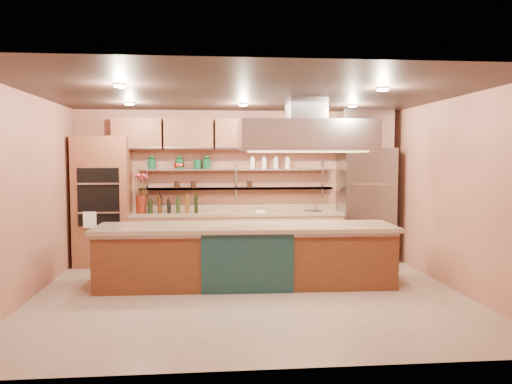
{
  "coord_description": "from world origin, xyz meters",
  "views": [
    {
      "loc": [
        -0.56,
        -6.89,
        1.93
      ],
      "look_at": [
        0.19,
        1.0,
        1.38
      ],
      "focal_mm": 35.0,
      "sensor_mm": 36.0,
      "label": 1
    }
  ],
  "objects": [
    {
      "name": "ceiling_downlights",
      "position": [
        0.0,
        0.2,
        2.77
      ],
      "size": [
        4.0,
        2.8,
        0.02
      ],
      "primitive_type": "cube",
      "color": "#FFE5A5",
      "rests_on": "ceiling"
    },
    {
      "name": "oil_bottle_cluster",
      "position": [
        -1.2,
        2.15,
        1.08
      ],
      "size": [
        0.97,
        0.62,
        0.3
      ],
      "primitive_type": "cube",
      "rotation": [
        0.0,
        0.0,
        0.41
      ],
      "color": "black",
      "rests_on": "back_counter"
    },
    {
      "name": "copper_kettle",
      "position": [
        -1.12,
        2.37,
        1.79
      ],
      "size": [
        0.19,
        0.19,
        0.14
      ],
      "primitive_type": "ellipsoid",
      "rotation": [
        0.0,
        0.0,
        0.08
      ],
      "color": "#C1492C",
      "rests_on": "wall_shelf_upper"
    },
    {
      "name": "wall_back",
      "position": [
        0.0,
        2.5,
        1.4
      ],
      "size": [
        6.0,
        0.04,
        2.8
      ],
      "primitive_type": "cube",
      "color": "#A8654F",
      "rests_on": "floor"
    },
    {
      "name": "upper_cabinets",
      "position": [
        0.0,
        2.32,
        2.35
      ],
      "size": [
        4.6,
        0.36,
        0.55
      ],
      "primitive_type": "cube",
      "color": "brown",
      "rests_on": "wall_back"
    },
    {
      "name": "oven_stack",
      "position": [
        -2.45,
        2.18,
        1.15
      ],
      "size": [
        0.95,
        0.64,
        2.3
      ],
      "primitive_type": "cube",
      "color": "brown",
      "rests_on": "floor"
    },
    {
      "name": "flower_vase",
      "position": [
        -1.78,
        2.15,
        1.09
      ],
      "size": [
        0.23,
        0.23,
        0.31
      ],
      "primitive_type": "cylinder",
      "rotation": [
        0.0,
        0.0,
        0.4
      ],
      "color": "#60190E",
      "rests_on": "back_counter"
    },
    {
      "name": "range_hood",
      "position": [
        0.89,
        0.52,
        2.25
      ],
      "size": [
        2.0,
        1.0,
        0.45
      ],
      "primitive_type": "cube",
      "color": "#A6A7AD",
      "rests_on": "ceiling"
    },
    {
      "name": "kitchen_scale",
      "position": [
        0.37,
        2.15,
        0.98
      ],
      "size": [
        0.19,
        0.16,
        0.1
      ],
      "primitive_type": "cube",
      "rotation": [
        0.0,
        0.0,
        -0.15
      ],
      "color": "white",
      "rests_on": "back_counter"
    },
    {
      "name": "bar_faucet",
      "position": [
        1.43,
        2.25,
        1.04
      ],
      "size": [
        0.04,
        0.04,
        0.22
      ],
      "primitive_type": "cylinder",
      "rotation": [
        0.0,
        0.0,
        0.18
      ],
      "color": "white",
      "rests_on": "back_counter"
    },
    {
      "name": "wall_right",
      "position": [
        3.0,
        0.0,
        1.4
      ],
      "size": [
        0.04,
        5.0,
        2.8
      ],
      "primitive_type": "cube",
      "color": "#A8654F",
      "rests_on": "floor"
    },
    {
      "name": "refrigerator",
      "position": [
        2.35,
        2.14,
        1.05
      ],
      "size": [
        0.95,
        0.72,
        2.1
      ],
      "primitive_type": "cube",
      "color": "gray",
      "rests_on": "floor"
    },
    {
      "name": "wall_shelf_lower",
      "position": [
        -0.05,
        2.37,
        1.35
      ],
      "size": [
        3.6,
        0.26,
        0.03
      ],
      "primitive_type": "cube",
      "color": "#A6A7AD",
      "rests_on": "wall_back"
    },
    {
      "name": "island",
      "position": [
        -0.01,
        0.52,
        0.46
      ],
      "size": [
        4.39,
        1.07,
        0.91
      ],
      "primitive_type": "cube",
      "rotation": [
        0.0,
        0.0,
        -0.03
      ],
      "color": "brown",
      "rests_on": "floor"
    },
    {
      "name": "ceiling",
      "position": [
        0.0,
        0.0,
        2.8
      ],
      "size": [
        6.0,
        5.0,
        0.02
      ],
      "primitive_type": "cube",
      "color": "black",
      "rests_on": "wall_back"
    },
    {
      "name": "wall_shelf_upper",
      "position": [
        -0.05,
        2.37,
        1.7
      ],
      "size": [
        3.6,
        0.26,
        0.03
      ],
      "primitive_type": "cube",
      "color": "#A6A7AD",
      "rests_on": "wall_back"
    },
    {
      "name": "green_canister",
      "position": [
        -0.77,
        2.37,
        1.8
      ],
      "size": [
        0.18,
        0.18,
        0.17
      ],
      "primitive_type": "cylinder",
      "rotation": [
        0.0,
        0.0,
        -0.35
      ],
      "color": "#0F4825",
      "rests_on": "wall_shelf_upper"
    },
    {
      "name": "back_counter",
      "position": [
        -0.05,
        2.2,
        0.47
      ],
      "size": [
        3.84,
        0.64,
        0.93
      ],
      "primitive_type": "cube",
      "color": "tan",
      "rests_on": "floor"
    },
    {
      "name": "floor",
      "position": [
        0.0,
        0.0,
        -0.01
      ],
      "size": [
        6.0,
        5.0,
        0.02
      ],
      "primitive_type": "cube",
      "color": "tan",
      "rests_on": "ground"
    },
    {
      "name": "wall_left",
      "position": [
        -3.0,
        0.0,
        1.4
      ],
      "size": [
        0.04,
        5.0,
        2.8
      ],
      "primitive_type": "cube",
      "color": "#A8654F",
      "rests_on": "floor"
    },
    {
      "name": "wall_front",
      "position": [
        0.0,
        -2.5,
        1.4
      ],
      "size": [
        6.0,
        0.04,
        2.8
      ],
      "primitive_type": "cube",
      "color": "#A8654F",
      "rests_on": "floor"
    }
  ]
}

